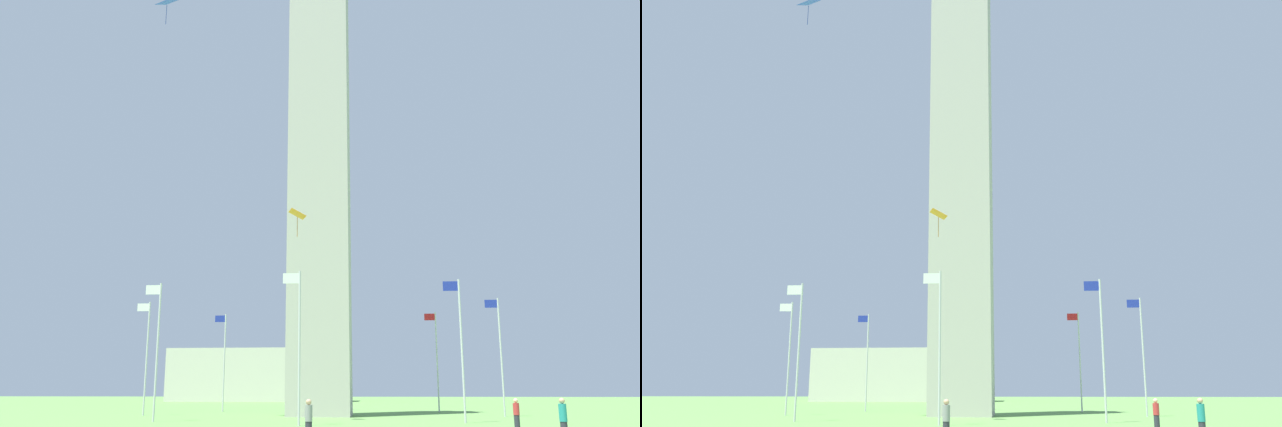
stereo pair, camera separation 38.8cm
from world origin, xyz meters
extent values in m
plane|color=#609347|center=(0.00, 0.00, 0.00)|extent=(260.00, 260.00, 0.00)
cube|color=#B7B2A8|center=(0.00, 0.00, 20.02)|extent=(5.00, 5.00, 40.03)
cylinder|color=silver|center=(14.43, 0.00, 4.61)|extent=(0.14, 0.14, 9.23)
cube|color=white|center=(14.98, 0.00, 8.78)|extent=(1.00, 0.03, 0.64)
cylinder|color=silver|center=(10.20, 10.20, 4.61)|extent=(0.14, 0.14, 9.23)
cube|color=white|center=(10.75, 10.20, 8.78)|extent=(1.00, 0.03, 0.64)
cylinder|color=silver|center=(0.00, 14.43, 4.61)|extent=(0.14, 0.14, 9.23)
cube|color=white|center=(0.55, 14.43, 8.78)|extent=(1.00, 0.03, 0.64)
cylinder|color=silver|center=(-10.20, 10.20, 4.61)|extent=(0.14, 0.14, 9.23)
cube|color=#1E2D99|center=(-9.65, 10.20, 8.78)|extent=(1.00, 0.03, 0.64)
cylinder|color=silver|center=(-14.43, 0.00, 4.61)|extent=(0.14, 0.14, 9.23)
cube|color=#1E2D99|center=(-13.88, 0.00, 8.78)|extent=(1.00, 0.03, 0.64)
cylinder|color=silver|center=(-10.20, -10.20, 4.61)|extent=(0.14, 0.14, 9.23)
cube|color=red|center=(-9.65, -10.20, 8.78)|extent=(1.00, 0.03, 0.64)
cylinder|color=silver|center=(0.00, -14.43, 4.61)|extent=(0.14, 0.14, 9.23)
cube|color=white|center=(0.55, -14.43, 8.78)|extent=(1.00, 0.03, 0.64)
cylinder|color=silver|center=(10.20, -10.20, 4.61)|extent=(0.14, 0.14, 9.23)
cube|color=#1E2D99|center=(10.75, -10.20, 8.78)|extent=(1.00, 0.03, 0.64)
cylinder|color=#2D2D38|center=(-11.89, 18.44, 0.40)|extent=(0.29, 0.29, 0.80)
cylinder|color=red|center=(-11.89, 18.44, 1.10)|extent=(0.32, 0.32, 0.60)
sphere|color=beige|center=(-11.89, 18.44, 1.52)|extent=(0.24, 0.24, 0.24)
cylinder|color=gray|center=(-1.84, 26.51, 1.13)|extent=(0.32, 0.32, 0.67)
sphere|color=tan|center=(-1.84, 26.51, 1.59)|extent=(0.24, 0.24, 0.24)
cylinder|color=teal|center=(-12.44, 25.72, 1.16)|extent=(0.32, 0.32, 0.72)
sphere|color=tan|center=(-12.44, 25.72, 1.64)|extent=(0.24, 0.24, 0.24)
cube|color=orange|center=(0.84, 9.09, 14.29)|extent=(1.43, 1.50, 0.54)
cylinder|color=#A75C15|center=(0.84, 9.09, 13.32)|extent=(0.04, 0.04, 1.44)
cube|color=blue|center=(11.84, 7.91, 32.68)|extent=(1.87, 1.80, 0.68)
cylinder|color=#233C9D|center=(11.84, 7.91, 31.53)|extent=(0.04, 0.04, 1.73)
cube|color=beige|center=(16.16, -63.69, 4.36)|extent=(29.67, 12.06, 8.72)
camera|label=1|loc=(-4.90, 56.12, 2.14)|focal=38.27mm
camera|label=2|loc=(-5.29, 56.09, 2.14)|focal=38.27mm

